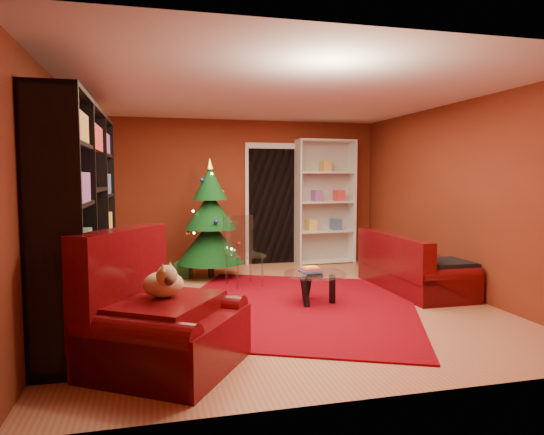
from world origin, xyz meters
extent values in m
cube|color=#B16C4B|center=(0.00, 0.00, -0.03)|extent=(5.00, 5.50, 0.05)
cube|color=silver|center=(0.00, 0.00, 2.62)|extent=(5.00, 5.50, 0.05)
cube|color=maroon|center=(0.00, 2.77, 1.30)|extent=(5.00, 0.05, 2.60)
cube|color=maroon|center=(-2.52, 0.00, 1.30)|extent=(0.05, 5.50, 2.60)
cube|color=maroon|center=(2.52, 0.00, 1.30)|extent=(0.05, 5.50, 2.60)
cube|color=maroon|center=(0.14, -0.24, 0.01)|extent=(4.01, 4.25, 0.02)
cube|color=teal|center=(-1.54, 1.78, 0.15)|extent=(0.30, 0.30, 0.30)
cube|color=#1F571F|center=(-1.09, 1.87, 0.12)|extent=(0.31, 0.31, 0.24)
cube|color=#AB3416|center=(-0.83, 2.59, 0.11)|extent=(0.26, 0.26, 0.21)
camera|label=1|loc=(-1.52, -5.84, 1.59)|focal=32.00mm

